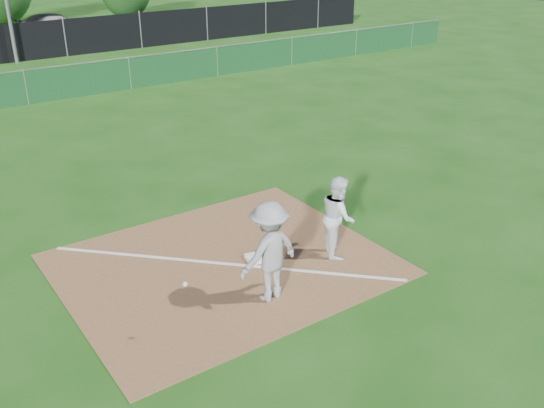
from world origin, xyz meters
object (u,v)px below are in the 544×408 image
at_px(first_base, 256,258).
at_px(runner, 338,216).
at_px(car_right, 55,26).
at_px(play_at_first, 269,252).

relative_size(first_base, runner, 0.22).
xyz_separation_m(first_base, car_right, (4.54, 27.65, 0.65)).
bearing_deg(play_at_first, first_base, 66.89).
bearing_deg(first_base, runner, -23.88).
relative_size(runner, car_right, 0.34).
relative_size(play_at_first, car_right, 0.50).
bearing_deg(car_right, play_at_first, 156.13).
relative_size(first_base, car_right, 0.08).
bearing_deg(first_base, play_at_first, -113.11).
bearing_deg(play_at_first, car_right, 80.06).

